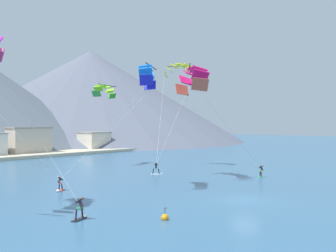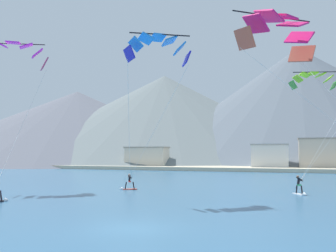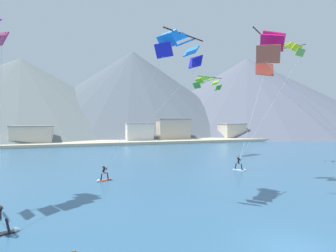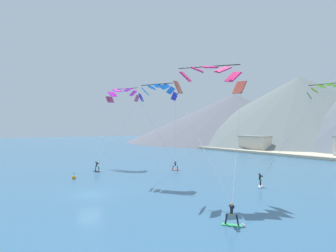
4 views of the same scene
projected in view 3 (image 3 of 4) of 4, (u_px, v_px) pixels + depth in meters
ground_plane at (295, 250)px, 12.48m from camera, size 400.00×400.00×0.00m
kitesurfer_near_lead at (240, 166)px, 31.90m from camera, size 1.26×1.69×1.77m
kitesurfer_near_trail at (3, 224)px, 14.16m from camera, size 1.78×0.95×1.81m
kitesurfer_far_left at (103, 176)px, 26.50m from camera, size 1.66×1.31×1.63m
parafoil_kite_near_lead at (284, 51)px, 37.09m from camera, size 10.88×5.61×15.54m
parafoil_kite_mid_center at (270, 50)px, 24.43m from camera, size 10.79×8.86×12.66m
parafoil_kite_far_left at (179, 47)px, 21.14m from camera, size 7.97×9.25×11.82m
parafoil_kite_distant_high_outer at (208, 82)px, 45.06m from camera, size 5.84×3.11×2.10m
shoreline_strip at (126, 142)px, 67.27m from camera, size 180.00×10.00×0.70m
shore_building_harbour_front at (173, 130)px, 73.60m from camera, size 9.18×4.71×6.34m
shore_building_promenade_mid at (32, 136)px, 61.87m from camera, size 9.21×4.57×4.75m
shore_building_quay_east at (232, 131)px, 80.59m from camera, size 6.80×6.32×4.97m
shore_building_quay_west at (139, 133)px, 70.03m from camera, size 7.22×4.32×5.24m
mountain_peak_west_ridge at (133, 92)px, 122.59m from camera, size 108.23×108.23×38.00m
mountain_peak_central_summit at (247, 95)px, 134.01m from camera, size 125.42×125.42×37.30m
mountain_peak_far_spur at (21, 96)px, 107.29m from camera, size 115.53×115.53×31.20m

